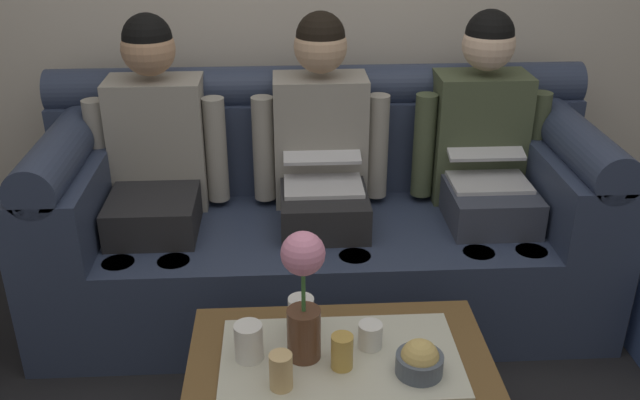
# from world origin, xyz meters

# --- Properties ---
(couch) EXTENTS (2.26, 0.88, 0.96)m
(couch) POSITION_xyz_m (-0.00, 1.17, 0.37)
(couch) COLOR #2D3851
(couch) RESTS_ON ground_plane
(person_left) EXTENTS (0.56, 0.67, 1.22)m
(person_left) POSITION_xyz_m (-0.66, 1.17, 0.66)
(person_left) COLOR #232326
(person_left) RESTS_ON ground_plane
(person_middle) EXTENTS (0.56, 0.67, 1.22)m
(person_middle) POSITION_xyz_m (0.00, 1.17, 0.66)
(person_middle) COLOR #232326
(person_middle) RESTS_ON ground_plane
(person_right) EXTENTS (0.56, 0.67, 1.22)m
(person_right) POSITION_xyz_m (0.66, 1.17, 0.66)
(person_right) COLOR #383D4C
(person_right) RESTS_ON ground_plane
(coffee_table) EXTENTS (0.91, 0.58, 0.41)m
(coffee_table) POSITION_xyz_m (0.00, 0.22, 0.35)
(coffee_table) COLOR brown
(coffee_table) RESTS_ON ground_plane
(flower_vase) EXTENTS (0.13, 0.13, 0.41)m
(flower_vase) POSITION_xyz_m (-0.11, 0.22, 0.64)
(flower_vase) COLOR brown
(flower_vase) RESTS_ON coffee_table
(snack_bowl) EXTENTS (0.14, 0.14, 0.11)m
(snack_bowl) POSITION_xyz_m (0.22, 0.13, 0.45)
(snack_bowl) COLOR #4C5666
(snack_bowl) RESTS_ON coffee_table
(cup_near_left) EXTENTS (0.08, 0.08, 0.12)m
(cup_near_left) POSITION_xyz_m (-0.11, 0.34, 0.47)
(cup_near_left) COLOR white
(cup_near_left) RESTS_ON coffee_table
(cup_near_right) EXTENTS (0.07, 0.07, 0.08)m
(cup_near_right) POSITION_xyz_m (0.09, 0.26, 0.45)
(cup_near_right) COLOR white
(cup_near_right) RESTS_ON coffee_table
(cup_far_center) EXTENTS (0.06, 0.06, 0.11)m
(cup_far_center) POSITION_xyz_m (0.00, 0.17, 0.46)
(cup_far_center) COLOR gold
(cup_far_center) RESTS_ON coffee_table
(cup_far_left) EXTENTS (0.07, 0.07, 0.11)m
(cup_far_left) POSITION_xyz_m (-0.18, 0.09, 0.46)
(cup_far_left) COLOR #DBB77A
(cup_far_left) RESTS_ON coffee_table
(cup_far_right) EXTENTS (0.08, 0.08, 0.12)m
(cup_far_right) POSITION_xyz_m (-0.27, 0.22, 0.46)
(cup_far_right) COLOR white
(cup_far_right) RESTS_ON coffee_table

